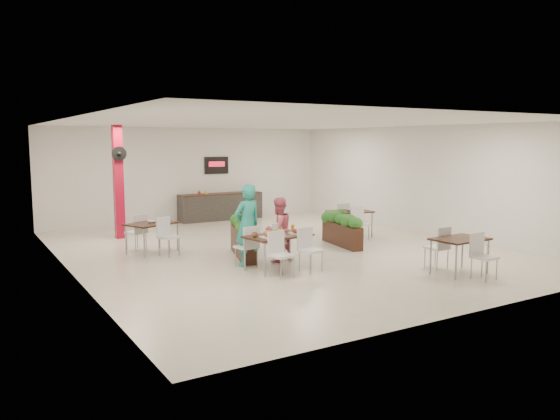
# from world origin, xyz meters

# --- Properties ---
(ground) EXTENTS (12.00, 12.00, 0.00)m
(ground) POSITION_xyz_m (0.00, 0.00, 0.00)
(ground) COLOR beige
(ground) RESTS_ON ground
(room_shell) EXTENTS (10.10, 12.10, 3.22)m
(room_shell) POSITION_xyz_m (0.00, 0.00, 2.01)
(room_shell) COLOR white
(room_shell) RESTS_ON ground
(red_column) EXTENTS (0.40, 0.41, 3.20)m
(red_column) POSITION_xyz_m (-3.00, 3.79, 1.64)
(red_column) COLOR #A80B26
(red_column) RESTS_ON ground
(service_counter) EXTENTS (3.00, 0.64, 2.20)m
(service_counter) POSITION_xyz_m (1.00, 5.65, 0.49)
(service_counter) COLOR #282624
(service_counter) RESTS_ON ground
(main_table) EXTENTS (1.51, 1.79, 0.92)m
(main_table) POSITION_xyz_m (-1.11, -1.81, 0.64)
(main_table) COLOR black
(main_table) RESTS_ON ground
(diner_man) EXTENTS (0.72, 0.53, 1.81)m
(diner_man) POSITION_xyz_m (-1.50, -1.16, 0.91)
(diner_man) COLOR teal
(diner_man) RESTS_ON ground
(diner_woman) EXTENTS (0.80, 0.67, 1.48)m
(diner_woman) POSITION_xyz_m (-0.70, -1.16, 0.74)
(diner_woman) COLOR pink
(diner_woman) RESTS_ON ground
(planter_left) EXTENTS (0.94, 2.02, 1.10)m
(planter_left) POSITION_xyz_m (-1.15, -0.26, 0.53)
(planter_left) COLOR black
(planter_left) RESTS_ON ground
(planter_right) EXTENTS (0.65, 1.85, 0.97)m
(planter_right) POSITION_xyz_m (1.72, -0.36, 0.49)
(planter_right) COLOR black
(planter_right) RESTS_ON ground
(side_table_a) EXTENTS (1.40, 1.66, 0.92)m
(side_table_a) POSITION_xyz_m (-2.86, 1.31, 0.63)
(side_table_a) COLOR black
(side_table_a) RESTS_ON ground
(side_table_b) EXTENTS (1.31, 1.67, 0.92)m
(side_table_b) POSITION_xyz_m (2.78, 0.64, 0.63)
(side_table_b) COLOR black
(side_table_b) RESTS_ON ground
(side_table_c) EXTENTS (1.18, 1.64, 0.92)m
(side_table_c) POSITION_xyz_m (1.94, -4.08, 0.62)
(side_table_c) COLOR black
(side_table_c) RESTS_ON ground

